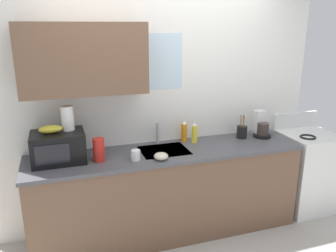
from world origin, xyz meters
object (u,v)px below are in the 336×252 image
at_px(small_bowl, 161,156).
at_px(cereal_canister, 99,150).
at_px(mug_white, 136,155).
at_px(utensil_crock, 242,132).
at_px(microwave, 58,147).
at_px(coffee_maker, 261,127).
at_px(paper_towel_roll, 68,118).
at_px(stove_range, 306,170).
at_px(dish_soap_bottle_yellow, 194,133).
at_px(banana_bunch, 51,129).
at_px(dish_soap_bottle_orange, 184,132).

bearing_deg(small_bowl, cereal_canister, 164.35).
bearing_deg(mug_white, utensil_crock, 11.91).
bearing_deg(microwave, coffee_maker, 1.62).
xyz_separation_m(microwave, paper_towel_roll, (0.10, 0.05, 0.24)).
xyz_separation_m(stove_range, utensil_crock, (-0.81, 0.12, 0.51)).
distance_m(coffee_maker, cereal_canister, 1.78).
bearing_deg(mug_white, dish_soap_bottle_yellow, 22.26).
height_order(banana_bunch, dish_soap_bottle_yellow, banana_bunch).
height_order(microwave, paper_towel_roll, paper_towel_roll).
distance_m(cereal_canister, mug_white, 0.33).
height_order(microwave, utensil_crock, utensil_crock).
bearing_deg(cereal_canister, utensil_crock, 6.26).
relative_size(paper_towel_roll, mug_white, 2.32).
bearing_deg(paper_towel_roll, dish_soap_bottle_orange, 5.49).
bearing_deg(dish_soap_bottle_yellow, dish_soap_bottle_orange, 141.50).
xyz_separation_m(paper_towel_roll, utensil_crock, (1.79, 0.02, -0.31)).
bearing_deg(coffee_maker, dish_soap_bottle_orange, 173.19).
height_order(mug_white, utensil_crock, utensil_crock).
relative_size(banana_bunch, utensil_crock, 0.74).
relative_size(paper_towel_roll, coffee_maker, 0.79).
distance_m(paper_towel_roll, mug_white, 0.69).
bearing_deg(dish_soap_bottle_orange, utensil_crock, -8.23).
bearing_deg(small_bowl, dish_soap_bottle_yellow, 36.14).
xyz_separation_m(dish_soap_bottle_yellow, cereal_canister, (-1.00, -0.19, 0.00)).
relative_size(microwave, paper_towel_roll, 2.09).
relative_size(stove_range, cereal_canister, 5.15).
distance_m(stove_range, dish_soap_bottle_yellow, 1.47).
relative_size(utensil_crock, small_bowl, 2.09).
relative_size(microwave, dish_soap_bottle_orange, 2.03).
xyz_separation_m(banana_bunch, cereal_canister, (0.39, -0.10, -0.20)).
bearing_deg(microwave, dish_soap_bottle_orange, 7.38).
bearing_deg(utensil_crock, small_bowl, -162.45).
bearing_deg(mug_white, coffee_maker, 9.64).
xyz_separation_m(stove_range, small_bowl, (-1.82, -0.20, 0.47)).
distance_m(microwave, cereal_canister, 0.36).
distance_m(banana_bunch, dish_soap_bottle_yellow, 1.41).
relative_size(microwave, utensil_crock, 1.69).
height_order(stove_range, banana_bunch, banana_bunch).
bearing_deg(stove_range, coffee_maker, 169.75).
height_order(coffee_maker, dish_soap_bottle_orange, coffee_maker).
distance_m(microwave, banana_bunch, 0.18).
xyz_separation_m(stove_range, paper_towel_roll, (-2.60, 0.10, 0.82)).
distance_m(banana_bunch, small_bowl, 1.00).
height_order(banana_bunch, cereal_canister, banana_bunch).
xyz_separation_m(coffee_maker, dish_soap_bottle_yellow, (-0.77, 0.03, -0.00)).
bearing_deg(banana_bunch, stove_range, -0.97).
relative_size(coffee_maker, cereal_canister, 1.33).
relative_size(banana_bunch, small_bowl, 1.54).
relative_size(cereal_canister, utensil_crock, 0.77).
bearing_deg(microwave, small_bowl, -15.84).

